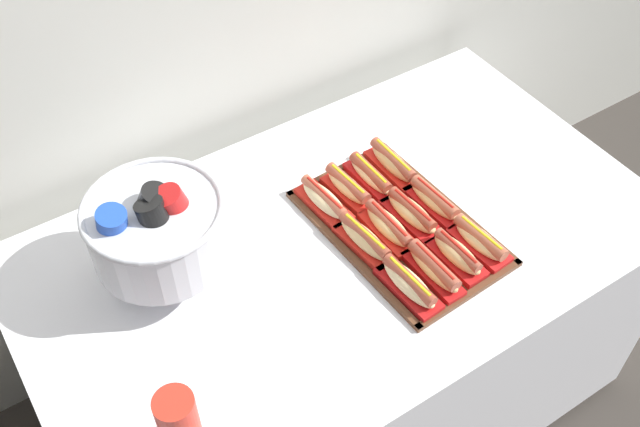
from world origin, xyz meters
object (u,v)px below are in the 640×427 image
object	(u,v)px
hot_dog_0	(409,284)
hot_dog_11	(393,164)
serving_tray	(399,228)
hot_dog_3	(480,241)
hot_dog_8	(324,201)
buffet_table	(340,325)
hot_dog_10	(370,176)
cup_stack	(179,423)
hot_dog_6	(412,213)
hot_dog_7	(434,201)
hot_dog_9	(348,187)
hot_dog_4	(364,240)
hot_dog_2	(457,255)
hot_dog_1	(433,269)
punch_bowl	(157,229)
hot_dog_5	(388,227)

from	to	relation	value
hot_dog_0	hot_dog_11	world-z (taller)	hot_dog_11
serving_tray	hot_dog_0	world-z (taller)	hot_dog_0
hot_dog_3	hot_dog_8	size ratio (longest dim) A/B	0.96
buffet_table	hot_dog_11	size ratio (longest dim) A/B	8.66
hot_dog_10	cup_stack	distance (m)	0.83
hot_dog_6	hot_dog_3	bearing A→B (deg)	-62.66
hot_dog_6	hot_dog_7	world-z (taller)	hot_dog_6
hot_dog_9	hot_dog_10	world-z (taller)	hot_dog_9
cup_stack	hot_dog_4	bearing A→B (deg)	20.04
hot_dog_2	hot_dog_1	bearing A→B (deg)	-177.11
hot_dog_7	hot_dog_11	xyz separation A→B (m)	(-0.01, 0.16, 0.00)
hot_dog_11	cup_stack	xyz separation A→B (m)	(-0.81, -0.39, 0.05)
cup_stack	hot_dog_8	bearing A→B (deg)	33.16
hot_dog_10	punch_bowl	bearing A→B (deg)	178.35
hot_dog_4	serving_tray	bearing A→B (deg)	2.89
hot_dog_11	hot_dog_3	bearing A→B (deg)	-87.11
hot_dog_1	hot_dog_8	world-z (taller)	hot_dog_1
hot_dog_11	hot_dog_2	bearing A→B (deg)	-99.91
hot_dog_0	hot_dog_7	xyz separation A→B (m)	(0.22, 0.18, -0.00)
punch_bowl	buffet_table	bearing A→B (deg)	-18.13
buffet_table	hot_dog_3	world-z (taller)	hot_dog_3
hot_dog_0	hot_dog_4	size ratio (longest dim) A/B	1.00
hot_dog_1	hot_dog_7	size ratio (longest dim) A/B	1.00
hot_dog_6	cup_stack	xyz separation A→B (m)	(-0.74, -0.22, 0.05)
serving_tray	hot_dog_1	world-z (taller)	hot_dog_1
hot_dog_3	hot_dog_2	bearing A→B (deg)	-177.11
buffet_table	hot_dog_2	size ratio (longest dim) A/B	9.63
buffet_table	hot_dog_10	bearing A→B (deg)	35.18
hot_dog_10	hot_dog_11	bearing A→B (deg)	2.89
hot_dog_2	punch_bowl	bearing A→B (deg)	149.81
hot_dog_0	hot_dog_7	bearing A→B (deg)	39.15
hot_dog_8	punch_bowl	world-z (taller)	punch_bowl
hot_dog_3	hot_dog_6	size ratio (longest dim) A/B	0.93
hot_dog_4	punch_bowl	world-z (taller)	punch_bowl
hot_dog_11	hot_dog_1	bearing A→B (deg)	-111.55
hot_dog_3	hot_dog_4	xyz separation A→B (m)	(-0.23, 0.15, 0.00)
hot_dog_5	hot_dog_11	bearing A→B (deg)	50.62
hot_dog_2	hot_dog_11	world-z (taller)	hot_dog_11
hot_dog_6	cup_stack	world-z (taller)	cup_stack
buffet_table	hot_dog_7	xyz separation A→B (m)	(0.25, -0.04, 0.41)
buffet_table	hot_dog_3	size ratio (longest dim) A/B	9.28
hot_dog_9	hot_dog_6	bearing A→B (deg)	-62.66
hot_dog_9	hot_dog_10	distance (m)	0.08
hot_dog_3	hot_dog_5	xyz separation A→B (m)	(-0.16, 0.16, -0.00)
hot_dog_9	hot_dog_10	bearing A→B (deg)	2.89
buffet_table	serving_tray	size ratio (longest dim) A/B	2.93
hot_dog_9	hot_dog_1	bearing A→B (deg)	-87.11
hot_dog_3	hot_dog_1	bearing A→B (deg)	-177.11
hot_dog_8	punch_bowl	size ratio (longest dim) A/B	0.56
serving_tray	hot_dog_3	distance (m)	0.20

